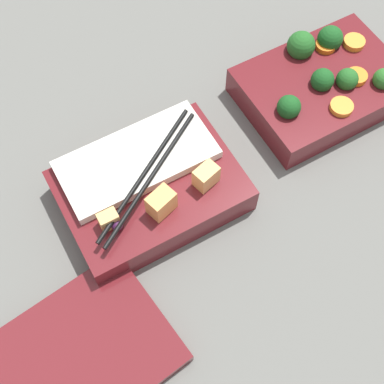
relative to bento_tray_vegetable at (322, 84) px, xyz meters
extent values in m
plane|color=slate|center=(0.14, 0.02, -0.02)|extent=(3.00, 3.00, 0.00)
cube|color=maroon|center=(0.00, 0.00, 0.00)|extent=(0.20, 0.14, 0.04)
sphere|color=#19511E|center=(0.01, 0.01, 0.02)|extent=(0.03, 0.03, 0.03)
sphere|color=#236023|center=(0.00, -0.05, 0.03)|extent=(0.04, 0.04, 0.04)
sphere|color=#236023|center=(-0.02, 0.03, 0.02)|extent=(0.03, 0.03, 0.03)
sphere|color=#2D7028|center=(-0.06, 0.04, 0.02)|extent=(0.03, 0.03, 0.03)
sphere|color=#19511E|center=(-0.04, -0.04, 0.02)|extent=(0.03, 0.03, 0.03)
sphere|color=#19511E|center=(0.07, 0.02, 0.02)|extent=(0.03, 0.03, 0.03)
cylinder|color=orange|center=(-0.06, -0.03, 0.02)|extent=(0.04, 0.04, 0.01)
cylinder|color=orange|center=(-0.03, -0.04, 0.02)|extent=(0.03, 0.03, 0.01)
cylinder|color=orange|center=(-0.03, 0.02, 0.02)|extent=(0.04, 0.04, 0.01)
cylinder|color=orange|center=(0.01, 0.05, 0.02)|extent=(0.03, 0.03, 0.01)
cube|color=maroon|center=(0.26, 0.03, 0.00)|extent=(0.20, 0.14, 0.04)
cube|color=silver|center=(0.26, 0.00, 0.02)|extent=(0.18, 0.08, 0.01)
cube|color=#EAB266|center=(0.21, 0.06, 0.03)|extent=(0.03, 0.02, 0.03)
cube|color=#F4A356|center=(0.27, 0.06, 0.03)|extent=(0.03, 0.03, 0.03)
cube|color=#EAB266|center=(0.32, 0.05, 0.03)|extent=(0.02, 0.01, 0.02)
sphere|color=#4C1E4C|center=(0.32, 0.06, 0.02)|extent=(0.01, 0.01, 0.01)
cylinder|color=black|center=(0.27, 0.02, 0.03)|extent=(0.17, 0.11, 0.01)
cylinder|color=black|center=(0.26, 0.03, 0.03)|extent=(0.17, 0.11, 0.01)
cube|color=maroon|center=(0.42, 0.16, -0.02)|extent=(0.21, 0.17, 0.02)
camera|label=1|loc=(0.37, 0.31, 0.54)|focal=50.00mm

